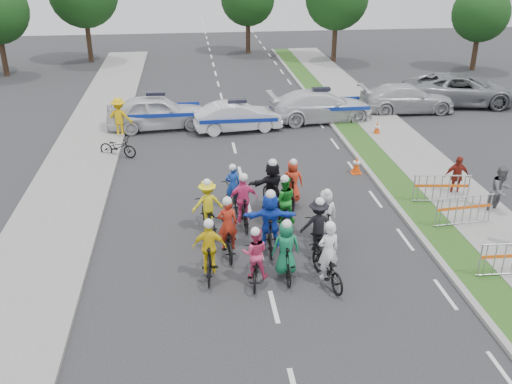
{
  "coord_description": "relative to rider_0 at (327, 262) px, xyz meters",
  "views": [
    {
      "loc": [
        -1.9,
        -11.94,
        8.71
      ],
      "look_at": [
        0.11,
        4.73,
        1.1
      ],
      "focal_mm": 40.0,
      "sensor_mm": 36.0,
      "label": 1
    }
  ],
  "objects": [
    {
      "name": "rider_13",
      "position": [
        -0.07,
        4.97,
        0.06
      ],
      "size": [
        0.78,
        1.71,
        1.76
      ],
      "rotation": [
        0.0,
        0.0,
        3.05
      ],
      "color": "black",
      "rests_on": "ground"
    },
    {
      "name": "civilian_suv",
      "position": [
        11.48,
        16.64,
        0.22
      ],
      "size": [
        6.49,
        3.73,
        1.7
      ],
      "primitive_type": "imported",
      "rotation": [
        0.0,
        0.0,
        1.42
      ],
      "color": "gray",
      "rests_on": "ground"
    },
    {
      "name": "rider_9",
      "position": [
        -1.92,
        3.54,
        0.1
      ],
      "size": [
        0.98,
        1.84,
        1.91
      ],
      "rotation": [
        0.0,
        0.0,
        3.2
      ],
      "color": "black",
      "rests_on": "ground"
    },
    {
      "name": "parked_bike",
      "position": [
        -6.61,
        10.56,
        -0.19
      ],
      "size": [
        1.77,
        1.17,
        0.88
      ],
      "primitive_type": "imported",
      "rotation": [
        0.0,
        0.0,
        1.19
      ],
      "color": "black",
      "rests_on": "ground"
    },
    {
      "name": "rider_0",
      "position": [
        0.0,
        0.0,
        0.0
      ],
      "size": [
        1.03,
        1.98,
        1.92
      ],
      "rotation": [
        0.0,
        0.0,
        3.35
      ],
      "color": "black",
      "rests_on": "ground"
    },
    {
      "name": "sidewalk_right",
      "position": [
        6.01,
        4.06,
        -0.57
      ],
      "size": [
        2.4,
        60.0,
        0.13
      ],
      "primitive_type": "cube",
      "color": "gray",
      "rests_on": "ground"
    },
    {
      "name": "police_car_0",
      "position": [
        -5.07,
        14.35,
        0.19
      ],
      "size": [
        5.03,
        2.44,
        1.66
      ],
      "primitive_type": "imported",
      "rotation": [
        0.0,
        0.0,
        1.67
      ],
      "color": "silver",
      "rests_on": "ground"
    },
    {
      "name": "rider_3",
      "position": [
        -3.14,
        0.66,
        0.08
      ],
      "size": [
        0.96,
        1.8,
        1.84
      ],
      "rotation": [
        0.0,
        0.0,
        3.04
      ],
      "color": "black",
      "rests_on": "ground"
    },
    {
      "name": "marshal_hiviz",
      "position": [
        -6.76,
        13.35,
        0.29
      ],
      "size": [
        1.3,
        0.9,
        1.84
      ],
      "primitive_type": "imported",
      "rotation": [
        0.0,
        0.0,
        2.95
      ],
      "color": "#ECB70C",
      "rests_on": "ground"
    },
    {
      "name": "grass_strip",
      "position": [
        4.21,
        4.06,
        -0.58
      ],
      "size": [
        1.2,
        60.0,
        0.11
      ],
      "primitive_type": "cube",
      "color": "#244A18",
      "rests_on": "ground"
    },
    {
      "name": "rider_11",
      "position": [
        -0.86,
        4.45,
        0.2
      ],
      "size": [
        1.65,
        1.96,
        1.99
      ],
      "rotation": [
        0.0,
        0.0,
        3.33
      ],
      "color": "black",
      "rests_on": "ground"
    },
    {
      "name": "sidewalk_left",
      "position": [
        -8.09,
        4.06,
        -0.57
      ],
      "size": [
        3.0,
        60.0,
        0.13
      ],
      "primitive_type": "cube",
      "color": "gray",
      "rests_on": "ground"
    },
    {
      "name": "spectator_2",
      "position": [
        5.94,
        5.01,
        0.13
      ],
      "size": [
        0.92,
        0.42,
        1.53
      ],
      "primitive_type": "imported",
      "rotation": [
        0.0,
        0.0,
        -0.05
      ],
      "color": "maroon",
      "rests_on": "ground"
    },
    {
      "name": "spectator_1",
      "position": [
        6.74,
        3.43,
        0.23
      ],
      "size": [
        1.02,
        0.92,
        1.73
      ],
      "primitive_type": "imported",
      "rotation": [
        0.0,
        0.0,
        0.37
      ],
      "color": "#5B5A5F",
      "rests_on": "ground"
    },
    {
      "name": "barrier_1",
      "position": [
        5.11,
        2.62,
        -0.07
      ],
      "size": [
        2.04,
        0.67,
        1.12
      ],
      "primitive_type": null,
      "rotation": [
        0.0,
        0.0,
        0.09
      ],
      "color": "#A5A8AD",
      "rests_on": "ground"
    },
    {
      "name": "rider_2",
      "position": [
        -1.93,
        0.29,
        0.01
      ],
      "size": [
        0.82,
        1.75,
        1.71
      ],
      "rotation": [
        0.0,
        0.0,
        3.0
      ],
      "color": "black",
      "rests_on": "ground"
    },
    {
      "name": "rider_10",
      "position": [
        -3.07,
        3.43,
        0.08
      ],
      "size": [
        1.1,
        1.87,
        1.82
      ],
      "rotation": [
        0.0,
        0.0,
        3.32
      ],
      "color": "black",
      "rests_on": "ground"
    },
    {
      "name": "cone_0",
      "position": [
        3.0,
        7.55,
        -0.29
      ],
      "size": [
        0.4,
        0.4,
        0.7
      ],
      "color": "#F24C0C",
      "rests_on": "ground"
    },
    {
      "name": "rider_5",
      "position": [
        -1.29,
        1.96,
        0.2
      ],
      "size": [
        1.63,
        1.95,
        2.01
      ],
      "rotation": [
        0.0,
        0.0,
        3.06
      ],
      "color": "black",
      "rests_on": "ground"
    },
    {
      "name": "police_car_2",
      "position": [
        3.11,
        14.62,
        0.14
      ],
      "size": [
        5.5,
        2.56,
        1.56
      ],
      "primitive_type": "imported",
      "rotation": [
        0.0,
        0.0,
        1.64
      ],
      "color": "silver",
      "rests_on": "ground"
    },
    {
      "name": "curb_right",
      "position": [
        3.51,
        4.06,
        -0.57
      ],
      "size": [
        0.2,
        60.0,
        0.12
      ],
      "primitive_type": "cube",
      "color": "gray",
      "rests_on": "ground"
    },
    {
      "name": "ground",
      "position": [
        -1.59,
        -0.94,
        -0.63
      ],
      "size": [
        90.0,
        90.0,
        0.0
      ],
      "primitive_type": "plane",
      "color": "#28282B",
      "rests_on": "ground"
    },
    {
      "name": "rider_7",
      "position": [
        0.49,
        2.39,
        0.05
      ],
      "size": [
        0.8,
        1.72,
        1.76
      ],
      "rotation": [
        0.0,
        0.0,
        3.29
      ],
      "color": "black",
      "rests_on": "ground"
    },
    {
      "name": "cone_1",
      "position": [
        5.26,
        11.94,
        -0.29
      ],
      "size": [
        0.4,
        0.4,
        0.7
      ],
      "color": "#F24C0C",
      "rests_on": "ground"
    },
    {
      "name": "police_car_1",
      "position": [
        -1.22,
        13.52,
        0.06
      ],
      "size": [
        4.36,
        2.0,
        1.39
      ],
      "primitive_type": "imported",
      "rotation": [
        0.0,
        0.0,
        1.7
      ],
      "color": "silver",
      "rests_on": "ground"
    },
    {
      "name": "rider_4",
      "position": [
        0.08,
        1.56,
        0.09
      ],
      "size": [
        1.09,
        1.89,
        1.87
      ],
      "rotation": [
        0.0,
        0.0,
        3.05
      ],
      "color": "black",
      "rests_on": "ground"
    },
    {
      "name": "rider_8",
      "position": [
        -0.63,
        3.39,
        0.05
      ],
      "size": [
        0.8,
        1.84,
        1.85
      ],
      "rotation": [
        0.0,
        0.0,
        3.09
      ],
      "color": "black",
      "rests_on": "ground"
    },
    {
      "name": "tree_2",
      "position": [
        16.41,
        25.06,
        3.2
      ],
      "size": [
        3.85,
        3.85,
        5.77
      ],
      "color": "#382619",
      "rests_on": "ground"
    },
    {
      "name": "rider_1",
      "position": [
        -1.07,
        0.42,
        0.07
      ],
      "size": [
        0.77,
        1.73,
        1.82
      ],
      "rotation": [
        0.0,
        0.0,
        3.15
      ],
      "color": "black",
      "rests_on": "ground"
    },
    {
      "name": "rider_12",
      "position": [
        -2.15,
        4.94,
        -0.07
      ],
      "size": [
        0.84,
        1.73,
        1.69
      ],
      "rotation": [
        0.0,
        0.0,
        3.3
      ],
      "color": "black",
      "rests_on": "ground"
    },
    {
      "name": "civilian_sedan",
      "position": [
        8.05,
        15.63,
        0.1
      ],
      "size": [
        5.09,
        2.1,
        1.47
      ],
      "primitive_type": "imported",
      "rotation": [
        0.0,
        0.0,
        1.56
      ],
      "color": "#BCBCC2",
      "rests_on": "ground"
    },
    {
      "name": "rider_6",
      "position": [
        -2.55,
        1.89,
        -0.01
      ],
      "size": [
        0.71,
        1.88,
        1.9
      ],
      "rotation": [
        0.0,
        0.0,
        3.18
      ],
      "color": "black",
      "rests_on": "ground"
    },
    {
      "name": "barrier_2",
      "position": [
        5.11,
        4.37,
        -0.07
      ],
      "size": [
        2.05,
        0.74,
        1.12
      ],
      "primitive_type": null,
      "rotation": [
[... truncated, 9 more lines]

